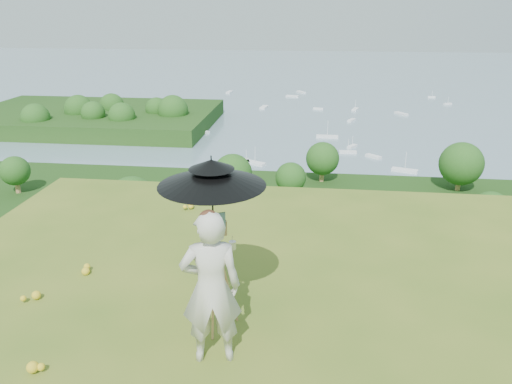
# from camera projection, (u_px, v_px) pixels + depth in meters

# --- Properties ---
(forest_slope) EXTENTS (140.00, 56.00, 22.00)m
(forest_slope) POSITION_uv_depth(u_px,v_px,m) (314.00, 374.00, 47.36)
(forest_slope) COLOR #13340E
(forest_slope) RESTS_ON bay_water
(shoreline_tier) EXTENTS (170.00, 28.00, 8.00)m
(shoreline_tier) POSITION_uv_depth(u_px,v_px,m) (315.00, 249.00, 87.02)
(shoreline_tier) COLOR gray
(shoreline_tier) RESTS_ON bay_water
(bay_water) EXTENTS (700.00, 700.00, 0.00)m
(bay_water) POSITION_uv_depth(u_px,v_px,m) (317.00, 90.00, 239.79)
(bay_water) COLOR #7798AA
(bay_water) RESTS_ON ground
(peninsula) EXTENTS (90.00, 60.00, 12.00)m
(peninsula) POSITION_uv_depth(u_px,v_px,m) (93.00, 110.00, 167.21)
(peninsula) COLOR #13340E
(peninsula) RESTS_ON bay_water
(slope_trees) EXTENTS (110.00, 50.00, 6.00)m
(slope_trees) POSITION_uv_depth(u_px,v_px,m) (321.00, 242.00, 42.46)
(slope_trees) COLOR #1C4C16
(slope_trees) RESTS_ON forest_slope
(harbor_town) EXTENTS (110.00, 22.00, 5.00)m
(harbor_town) POSITION_uv_depth(u_px,v_px,m) (316.00, 215.00, 84.74)
(harbor_town) COLOR silver
(harbor_town) RESTS_ON shoreline_tier
(moored_boats) EXTENTS (140.00, 140.00, 0.70)m
(moored_boats) POSITION_uv_depth(u_px,v_px,m) (279.00, 125.00, 167.56)
(moored_boats) COLOR white
(moored_boats) RESTS_ON bay_water
(painter) EXTENTS (0.76, 0.58, 1.86)m
(painter) POSITION_uv_depth(u_px,v_px,m) (211.00, 288.00, 5.52)
(painter) COLOR beige
(painter) RESTS_ON ground
(field_easel) EXTENTS (0.79, 0.79, 1.59)m
(field_easel) POSITION_uv_depth(u_px,v_px,m) (215.00, 271.00, 6.14)
(field_easel) COLOR #9E6A42
(field_easel) RESTS_ON ground
(sun_umbrella) EXTENTS (1.64, 1.64, 0.95)m
(sun_umbrella) POSITION_uv_depth(u_px,v_px,m) (212.00, 195.00, 5.82)
(sun_umbrella) COLOR black
(sun_umbrella) RESTS_ON field_easel
(painter_cap) EXTENTS (0.28, 0.31, 0.10)m
(painter_cap) POSITION_uv_depth(u_px,v_px,m) (208.00, 215.00, 5.21)
(painter_cap) COLOR #DA7789
(painter_cap) RESTS_ON painter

